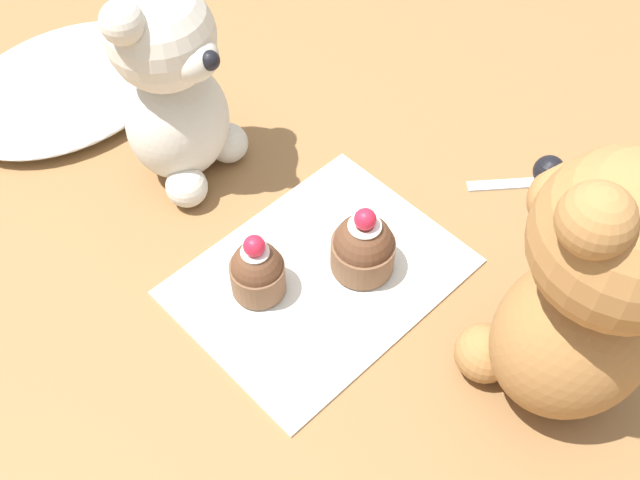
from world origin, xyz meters
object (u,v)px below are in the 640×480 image
cupcake_near_cream_bear (257,270)px  cupcake_near_tan_bear (363,247)px  teddy_bear_cream (171,89)px  teaspoon (520,183)px  teddy_bear_tan (590,292)px

cupcake_near_cream_bear → cupcake_near_tan_bear: size_ratio=0.94×
teddy_bear_cream → cupcake_near_cream_bear: bearing=-120.5°
cupcake_near_tan_bear → teaspoon: (0.19, -0.04, -0.03)m
teddy_bear_cream → teddy_bear_tan: (0.07, -0.39, 0.02)m
teddy_bear_tan → cupcake_near_cream_bear: 0.27m
teddy_bear_cream → cupcake_near_tan_bear: size_ratio=2.86×
teaspoon → cupcake_near_cream_bear: bearing=-158.0°
teddy_bear_cream → teddy_bear_tan: 0.40m
cupcake_near_tan_bear → teaspoon: 0.19m
teddy_bear_tan → cupcake_near_cream_bear: teddy_bear_tan is taller
teddy_bear_tan → cupcake_near_tan_bear: bearing=-67.9°
teddy_bear_tan → cupcake_near_tan_bear: teddy_bear_tan is taller
cupcake_near_tan_bear → teddy_bear_cream: bearing=100.1°
teddy_bear_cream → cupcake_near_cream_bear: teddy_bear_cream is taller
teddy_bear_cream → cupcake_near_tan_bear: bearing=-94.7°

